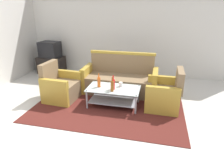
{
  "coord_description": "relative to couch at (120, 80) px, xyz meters",
  "views": [
    {
      "loc": [
        0.83,
        -3.0,
        2.04
      ],
      "look_at": [
        -0.05,
        0.7,
        0.65
      ],
      "focal_mm": 31.92,
      "sensor_mm": 36.0,
      "label": 1
    }
  ],
  "objects": [
    {
      "name": "ground_plane",
      "position": [
        0.04,
        -1.54,
        -0.32
      ],
      "size": [
        14.0,
        14.0,
        0.0
      ],
      "primitive_type": "plane",
      "color": "beige"
    },
    {
      "name": "wall_back",
      "position": [
        0.04,
        1.52,
        1.16
      ],
      "size": [
        6.52,
        0.19,
        2.8
      ],
      "color": "silver",
      "rests_on": "ground"
    },
    {
      "name": "rug",
      "position": [
        -0.09,
        -0.73,
        -0.31
      ],
      "size": [
        3.13,
        2.26,
        0.01
      ],
      "primitive_type": "cube",
      "color": "#511E19",
      "rests_on": "ground"
    },
    {
      "name": "couch",
      "position": [
        0.0,
        0.0,
        0.0
      ],
      "size": [
        1.8,
        0.74,
        0.96
      ],
      "rotation": [
        0.0,
        0.0,
        3.14
      ],
      "color": "#7F6647",
      "rests_on": "rug"
    },
    {
      "name": "armchair_left",
      "position": [
        -1.24,
        -0.71,
        -0.03
      ],
      "size": [
        0.74,
        0.8,
        0.85
      ],
      "rotation": [
        0.0,
        0.0,
        -1.63
      ],
      "color": "#7F6647",
      "rests_on": "rug"
    },
    {
      "name": "armchair_right",
      "position": [
        1.06,
        -0.59,
        -0.03
      ],
      "size": [
        0.71,
        0.77,
        0.85
      ],
      "rotation": [
        0.0,
        0.0,
        1.55
      ],
      "color": "#7F6647",
      "rests_on": "rug"
    },
    {
      "name": "coffee_table",
      "position": [
        0.01,
        -0.76,
        -0.04
      ],
      "size": [
        1.1,
        0.6,
        0.4
      ],
      "color": "silver",
      "rests_on": "rug"
    },
    {
      "name": "bottle_red",
      "position": [
        0.01,
        -0.82,
        0.21
      ],
      "size": [
        0.07,
        0.07,
        0.3
      ],
      "color": "red",
      "rests_on": "coffee_table"
    },
    {
      "name": "bottle_orange",
      "position": [
        -0.31,
        -0.77,
        0.21
      ],
      "size": [
        0.07,
        0.07,
        0.3
      ],
      "color": "#D85919",
      "rests_on": "coffee_table"
    },
    {
      "name": "bottle_brown",
      "position": [
        0.02,
        -0.93,
        0.21
      ],
      "size": [
        0.06,
        0.06,
        0.31
      ],
      "color": "brown",
      "rests_on": "coffee_table"
    },
    {
      "name": "cup",
      "position": [
        0.14,
        -0.64,
        0.14
      ],
      "size": [
        0.08,
        0.08,
        0.1
      ],
      "primitive_type": "cylinder",
      "color": "silver",
      "rests_on": "coffee_table"
    },
    {
      "name": "tv_stand",
      "position": [
        -2.45,
        1.01,
        -0.06
      ],
      "size": [
        0.8,
        0.5,
        0.52
      ],
      "primitive_type": "cube",
      "color": "black",
      "rests_on": "ground"
    },
    {
      "name": "television",
      "position": [
        -2.45,
        1.02,
        0.44
      ],
      "size": [
        0.64,
        0.51,
        0.48
      ],
      "rotation": [
        0.0,
        0.0,
        3.03
      ],
      "color": "black",
      "rests_on": "tv_stand"
    }
  ]
}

